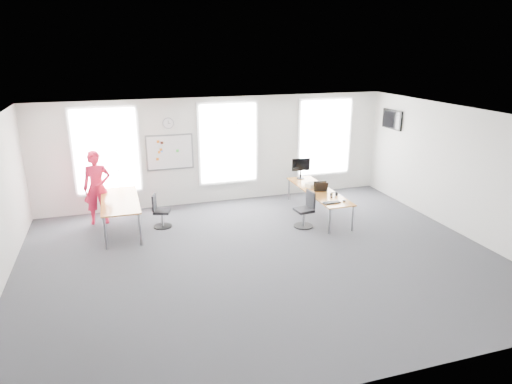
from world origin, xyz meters
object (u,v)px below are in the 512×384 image
object	(u,v)px
chair_right	(306,211)
chair_left	(160,213)
desk_right	(318,192)
person	(97,188)
headphones	(334,194)
keyboard	(332,203)
desk_left	(120,202)
monitor	(301,167)

from	to	relation	value
chair_right	chair_left	xyz separation A→B (m)	(-3.47, 1.05, -0.02)
desk_right	chair_right	world-z (taller)	chair_right
person	headphones	size ratio (longest dim) A/B	10.21
desk_right	chair_left	xyz separation A→B (m)	(-4.13, 0.34, -0.26)
chair_left	chair_right	bearing A→B (deg)	-90.45
keyboard	headphones	world-z (taller)	headphones
chair_right	desk_left	bearing A→B (deg)	-110.99
desk_right	keyboard	xyz separation A→B (m)	(-0.14, -1.05, 0.05)
keyboard	headphones	bearing A→B (deg)	51.26
keyboard	monitor	world-z (taller)	monitor
desk_right	person	world-z (taller)	person
chair_right	person	xyz separation A→B (m)	(-4.90, 1.81, 0.54)
desk_right	desk_left	world-z (taller)	desk_left
desk_left	person	world-z (taller)	person
desk_right	desk_left	distance (m)	5.08
desk_right	chair_left	distance (m)	4.16
desk_right	chair_right	size ratio (longest dim) A/B	3.05
desk_right	person	xyz separation A→B (m)	(-5.57, 1.11, 0.31)
chair_right	monitor	world-z (taller)	monitor
chair_right	monitor	size ratio (longest dim) A/B	1.52
chair_left	keyboard	xyz separation A→B (m)	(4.00, -1.39, 0.31)
desk_right	monitor	distance (m)	1.24
person	monitor	bearing A→B (deg)	1.88
chair_left	keyboard	bearing A→B (deg)	-92.84
headphones	monitor	xyz separation A→B (m)	(-0.17, 1.74, 0.31)
desk_left	keyboard	distance (m)	5.13
desk_left	chair_left	world-z (taller)	chair_left
headphones	chair_left	bearing A→B (deg)	154.80
desk_right	chair_left	world-z (taller)	chair_left
keyboard	monitor	size ratio (longest dim) A/B	0.74
desk_right	chair_left	size ratio (longest dim) A/B	3.24
desk_left	chair_right	distance (m)	4.54
desk_right	person	size ratio (longest dim) A/B	1.48
desk_left	headphones	bearing A→B (deg)	-10.53
keyboard	monitor	xyz separation A→B (m)	(0.12, 2.22, 0.35)
monitor	desk_right	bearing A→B (deg)	-85.13
desk_left	chair_left	bearing A→B (deg)	-3.18
desk_right	keyboard	distance (m)	1.06
chair_right	chair_left	distance (m)	3.62
chair_left	person	world-z (taller)	person
chair_right	chair_left	bearing A→B (deg)	-113.75
chair_right	keyboard	size ratio (longest dim) A/B	2.06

